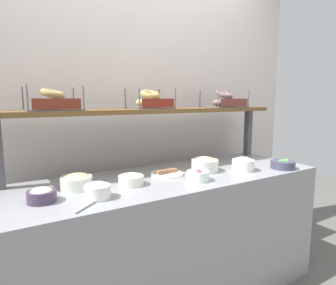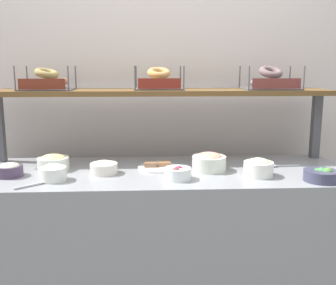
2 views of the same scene
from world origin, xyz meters
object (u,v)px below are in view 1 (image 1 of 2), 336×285
serving_plate_white (166,174)px  serving_spoon_by_edge (91,203)px  bagel_basket_sesame (150,102)px  bowl_egg_salad (76,181)px  bowl_cream_cheese (97,190)px  bowl_scallion_spread (243,164)px  bowl_veggie_mix (283,164)px  bowl_beet_salad (198,176)px  bowl_potato_salad (131,179)px  bowl_lox_spread (205,164)px  bagel_basket_everything (53,102)px  bowl_tuna_salad (42,195)px  bagel_basket_poppy (224,101)px  serving_spoon_near_plate (242,162)px

serving_plate_white → serving_spoon_by_edge: bearing=-155.1°
serving_plate_white → bagel_basket_sesame: size_ratio=0.76×
serving_spoon_by_edge → bagel_basket_sesame: (0.60, 0.52, 0.47)m
bowl_egg_salad → bowl_cream_cheese: bowl_egg_salad is taller
bowl_scallion_spread → bowl_veggie_mix: bearing=-20.2°
serving_spoon_by_edge → serving_plate_white: bearing=24.9°
bowl_beet_salad → bagel_basket_sesame: (-0.08, 0.46, 0.45)m
bowl_beet_salad → bowl_potato_salad: size_ratio=0.95×
bowl_lox_spread → bowl_cream_cheese: size_ratio=1.42×
bowl_egg_salad → bagel_basket_everything: bearing=107.0°
bowl_veggie_mix → bowl_cream_cheese: bowl_cream_cheese is taller
bowl_tuna_salad → bagel_basket_poppy: bearing=12.6°
bowl_tuna_salad → serving_spoon_by_edge: bearing=-40.6°
bowl_potato_salad → bowl_tuna_salad: size_ratio=1.06×
bowl_lox_spread → bagel_basket_poppy: bearing=33.1°
bagel_basket_everything → bowl_potato_salad: bearing=-40.5°
bowl_egg_salad → bowl_lox_spread: bearing=-4.0°
serving_spoon_near_plate → bowl_potato_salad: bearing=-174.6°
bowl_beet_salad → bowl_egg_salad: bearing=161.5°
bowl_egg_salad → bagel_basket_poppy: bagel_basket_poppy is taller
bowl_scallion_spread → serving_plate_white: 0.55m
bowl_veggie_mix → bagel_basket_poppy: bagel_basket_poppy is taller
bowl_potato_salad → bowl_scallion_spread: bearing=-6.4°
bowl_beet_salad → bowl_lox_spread: bearing=41.6°
bowl_tuna_salad → bowl_cream_cheese: bearing=-20.2°
bowl_tuna_salad → serving_plate_white: bearing=8.1°
bowl_veggie_mix → bowl_beet_salad: 0.72m
serving_spoon_near_plate → serving_spoon_by_edge: size_ratio=1.22×
bowl_scallion_spread → bagel_basket_everything: (-1.17, 0.39, 0.43)m
bowl_tuna_salad → bagel_basket_everything: (0.14, 0.33, 0.44)m
bowl_beet_salad → bowl_cream_cheese: bowl_cream_cheese is taller
bowl_scallion_spread → bagel_basket_everything: bagel_basket_everything is taller
serving_plate_white → bowl_veggie_mix: bearing=-18.9°
bowl_lox_spread → bowl_veggie_mix: bearing=-23.7°
bowl_veggie_mix → bowl_cream_cheese: 1.35m
bowl_veggie_mix → bagel_basket_everything: 1.60m
serving_spoon_near_plate → bowl_beet_salad: bearing=-159.6°
bowl_scallion_spread → bowl_egg_salad: bowl_scallion_spread is taller
bowl_egg_salad → bowl_potato_salad: (0.29, -0.09, -0.01)m
bagel_basket_poppy → bowl_lox_spread: bearing=-146.9°
bowl_veggie_mix → bowl_tuna_salad: (-1.59, 0.17, 0.01)m
serving_plate_white → bowl_egg_salad: bearing=178.6°
bagel_basket_sesame → serving_spoon_by_edge: bearing=-139.1°
bagel_basket_everything → bagel_basket_poppy: bagel_basket_poppy is taller
bowl_egg_salad → bowl_cream_cheese: 0.22m
serving_spoon_near_plate → bagel_basket_sesame: bearing=161.1°
bowl_tuna_salad → serving_spoon_near_plate: 1.49m
bowl_scallion_spread → serving_spoon_by_edge: size_ratio=1.04×
bowl_beet_salad → serving_spoon_near_plate: bearing=20.4°
bowl_cream_cheese → bowl_tuna_salad: size_ratio=0.95×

